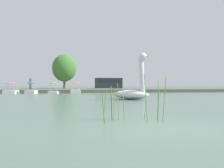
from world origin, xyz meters
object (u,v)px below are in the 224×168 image
Objects in this scene: pedal_boat_lime at (53,90)px; pedal_boat_teal at (31,90)px; pedal_boat_orange at (76,90)px; pedal_boat_pink at (11,90)px; parked_van at (109,83)px; tree_broadleaf_left at (64,68)px; bicycle_parked at (117,87)px; person_on_path at (30,83)px; swan_boat at (133,90)px.

pedal_boat_lime reaches higher than pedal_boat_teal.
pedal_boat_teal is (-5.53, -0.03, 0.03)m from pedal_boat_orange.
pedal_boat_pink is (-7.94, -0.06, 0.06)m from pedal_boat_orange.
pedal_boat_lime is at bearing -123.56° from parked_van.
tree_broadleaf_left reaches higher than pedal_boat_orange.
pedal_boat_lime is 0.37× the size of parked_van.
pedal_boat_lime is 1.14× the size of bicycle_parked.
person_on_path is at bearing 98.30° from pedal_boat_teal.
bicycle_parked is at bearing 17.89° from pedal_boat_lime.
pedal_boat_teal is 1.19× the size of person_on_path.
person_on_path is at bearing 142.46° from pedal_boat_orange.
swan_boat is at bearing -96.10° from parked_van.
pedal_boat_pink is 14.26m from bicycle_parked.
tree_broadleaf_left is (-1.44, 12.98, 3.69)m from pedal_boat_orange.
pedal_boat_teal is at bearing 176.48° from pedal_boat_lime.
pedal_boat_teal is 0.35× the size of tree_broadleaf_left.
bicycle_parked is (12.28, -2.14, -0.55)m from person_on_path.
pedal_boat_lime is at bearing -3.52° from pedal_boat_teal.
tree_broadleaf_left is at bearing 96.33° from pedal_boat_orange.
swan_boat is 21.83m from person_on_path.
bicycle_parked is 0.33× the size of parked_van.
person_on_path is at bearing -120.32° from tree_broadleaf_left.
pedal_boat_lime is 5.15m from pedal_boat_pink.
pedal_boat_orange is at bearing -156.33° from bicycle_parked.
person_on_path is at bearing 170.13° from bicycle_parked.
parked_van is (13.06, 9.50, 0.12)m from person_on_path.
parked_van is (8.26, 1.31, -2.59)m from tree_broadleaf_left.
tree_broadleaf_left is at bearing 84.15° from pedal_boat_lime.
swan_boat is 0.58× the size of tree_broadleaf_left.
tree_broadleaf_left reaches higher than person_on_path.
pedal_boat_orange is at bearing 0.44° from pedal_boat_pink.
pedal_boat_lime is 9.30m from bicycle_parked.
pedal_boat_teal is 2.41m from pedal_boat_pink.
bicycle_parked is at bearing -93.80° from parked_van.
parked_van reaches higher than pedal_boat_teal.
tree_broadleaf_left is at bearing -171.01° from parked_van.
pedal_boat_orange is at bearing 104.32° from swan_boat.
tree_broadleaf_left is 8.76m from parked_van.
pedal_boat_pink is at bearing -169.03° from bicycle_parked.
swan_boat is 18.67m from pedal_boat_pink.
pedal_boat_orange is 7.92m from person_on_path.
swan_boat is 0.68× the size of parked_van.
swan_boat is 28.29m from tree_broadleaf_left.
tree_broadleaf_left reaches higher than swan_boat.
parked_van is (6.82, 14.29, 1.10)m from pedal_boat_orange.
pedal_boat_lime is 2.74m from pedal_boat_teal.
parked_van reaches higher than pedal_boat_lime.
pedal_boat_orange is 7.94m from pedal_boat_pink.
pedal_boat_pink is at bearing -179.38° from pedal_boat_teal.
pedal_boat_lime is 17.42m from parked_van.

